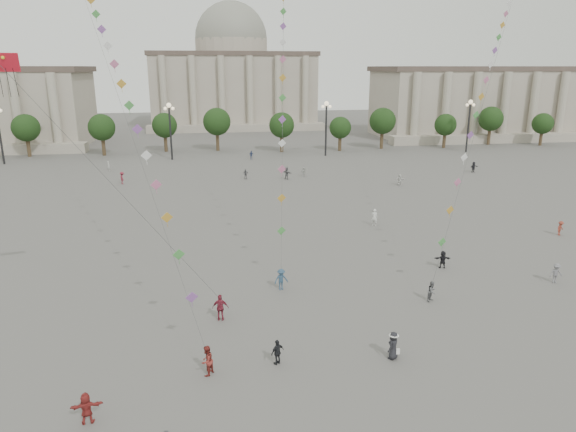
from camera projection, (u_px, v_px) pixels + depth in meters
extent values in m
plane|color=#4E4C49|center=(341.00, 335.00, 33.79)|extent=(360.00, 360.00, 0.00)
cube|color=#A29788|center=(530.00, 103.00, 132.85)|extent=(80.00, 22.00, 16.00)
cube|color=#50423A|center=(535.00, 69.00, 130.45)|extent=(81.60, 22.44, 1.20)
cube|color=#A29788|center=(559.00, 137.00, 122.47)|extent=(84.00, 4.00, 2.00)
cube|color=#A29788|center=(233.00, 91.00, 154.33)|extent=(46.00, 30.00, 20.00)
cube|color=#50423A|center=(232.00, 54.00, 151.37)|extent=(46.92, 30.60, 1.20)
cube|color=#A29788|center=(237.00, 128.00, 140.72)|extent=(48.30, 4.00, 2.00)
cylinder|color=#A29788|center=(232.00, 48.00, 150.84)|extent=(21.00, 21.00, 5.00)
sphere|color=gray|center=(231.00, 39.00, 150.15)|extent=(21.00, 21.00, 21.00)
cylinder|color=#3C2F1E|center=(34.00, 148.00, 101.05)|extent=(0.70, 0.70, 3.52)
sphere|color=black|center=(32.00, 129.00, 100.03)|extent=(5.12, 5.12, 5.12)
cylinder|color=#3C2F1E|center=(98.00, 146.00, 102.84)|extent=(0.70, 0.70, 3.52)
sphere|color=black|center=(96.00, 128.00, 101.81)|extent=(5.12, 5.12, 5.12)
cylinder|color=#3C2F1E|center=(159.00, 145.00, 104.62)|extent=(0.70, 0.70, 3.52)
sphere|color=black|center=(158.00, 127.00, 103.60)|extent=(5.12, 5.12, 5.12)
cylinder|color=#3C2F1E|center=(218.00, 143.00, 106.41)|extent=(0.70, 0.70, 3.52)
sphere|color=black|center=(218.00, 126.00, 105.38)|extent=(5.12, 5.12, 5.12)
cylinder|color=#3C2F1E|center=(276.00, 142.00, 108.19)|extent=(0.70, 0.70, 3.52)
sphere|color=black|center=(275.00, 125.00, 107.17)|extent=(5.12, 5.12, 5.12)
cylinder|color=#3C2F1E|center=(331.00, 141.00, 109.98)|extent=(0.70, 0.70, 3.52)
sphere|color=black|center=(331.00, 124.00, 108.95)|extent=(5.12, 5.12, 5.12)
cylinder|color=#3C2F1E|center=(385.00, 140.00, 111.76)|extent=(0.70, 0.70, 3.52)
sphere|color=black|center=(385.00, 123.00, 110.74)|extent=(5.12, 5.12, 5.12)
cylinder|color=#3C2F1E|center=(436.00, 139.00, 113.55)|extent=(0.70, 0.70, 3.52)
sphere|color=black|center=(438.00, 122.00, 112.52)|extent=(5.12, 5.12, 5.12)
cylinder|color=#3C2F1E|center=(487.00, 138.00, 115.33)|extent=(0.70, 0.70, 3.52)
sphere|color=black|center=(489.00, 121.00, 114.31)|extent=(5.12, 5.12, 5.12)
cylinder|color=#3C2F1E|center=(536.00, 136.00, 117.12)|extent=(0.70, 0.70, 3.52)
sphere|color=black|center=(538.00, 120.00, 116.09)|extent=(5.12, 5.12, 5.12)
cylinder|color=#262628|center=(0.00, 137.00, 92.11)|extent=(0.36, 0.36, 10.00)
sphere|color=#FFE5B2|center=(0.00, 110.00, 90.93)|extent=(0.60, 0.60, 0.60)
cylinder|color=#262628|center=(171.00, 133.00, 96.58)|extent=(0.36, 0.36, 10.00)
sphere|color=#FFE5B2|center=(169.00, 105.00, 95.12)|extent=(0.90, 0.90, 0.90)
sphere|color=#FFE5B2|center=(165.00, 109.00, 95.19)|extent=(0.60, 0.60, 0.60)
sphere|color=#FFE5B2|center=(173.00, 108.00, 95.40)|extent=(0.60, 0.60, 0.60)
cylinder|color=#262628|center=(326.00, 130.00, 101.04)|extent=(0.36, 0.36, 10.00)
sphere|color=#FFE5B2|center=(327.00, 104.00, 99.59)|extent=(0.90, 0.90, 0.90)
sphere|color=#FFE5B2|center=(323.00, 107.00, 99.65)|extent=(0.60, 0.60, 0.60)
sphere|color=#FFE5B2|center=(330.00, 107.00, 99.86)|extent=(0.60, 0.60, 0.60)
cylinder|color=#262628|center=(468.00, 128.00, 105.50)|extent=(0.36, 0.36, 10.00)
sphere|color=#FFE5B2|center=(471.00, 102.00, 104.05)|extent=(0.90, 0.90, 0.90)
sphere|color=#FFE5B2|center=(467.00, 105.00, 104.11)|extent=(0.60, 0.60, 0.60)
sphere|color=#FFE5B2|center=(474.00, 105.00, 104.32)|extent=(0.60, 0.60, 0.60)
imported|color=navy|center=(251.00, 155.00, 98.07)|extent=(1.01, 0.56, 1.64)
imported|color=black|center=(443.00, 259.00, 44.91)|extent=(1.51, 0.71, 1.57)
imported|color=beige|center=(304.00, 172.00, 82.60)|extent=(1.30, 1.35, 1.53)
imported|color=slate|center=(556.00, 273.00, 41.78)|extent=(1.10, 0.65, 1.68)
imported|color=silver|center=(400.00, 180.00, 76.47)|extent=(1.65, 0.87, 1.70)
imported|color=maroon|center=(560.00, 228.00, 53.67)|extent=(1.14, 0.96, 1.54)
imported|color=black|center=(474.00, 167.00, 85.89)|extent=(1.74, 1.06, 1.78)
imported|color=beige|center=(109.00, 166.00, 87.29)|extent=(0.60, 0.70, 1.61)
imported|color=slate|center=(287.00, 173.00, 80.60)|extent=(1.54, 1.76, 1.93)
imported|color=silver|center=(374.00, 217.00, 56.86)|extent=(0.85, 0.76, 1.94)
imported|color=#58585C|center=(245.00, 174.00, 80.75)|extent=(1.00, 0.60, 1.59)
imported|color=maroon|center=(122.00, 178.00, 77.24)|extent=(1.07, 1.38, 1.87)
imported|color=maroon|center=(221.00, 308.00, 35.54)|extent=(1.18, 0.64, 1.92)
imported|color=#9D2D2A|center=(86.00, 408.00, 25.24)|extent=(1.60, 0.69, 1.67)
imported|color=black|center=(278.00, 352.00, 30.30)|extent=(0.99, 0.82, 1.58)
imported|color=maroon|center=(207.00, 361.00, 29.20)|extent=(1.07, 1.12, 1.81)
imported|color=navy|center=(281.00, 279.00, 40.48)|extent=(1.25, 0.89, 1.75)
imported|color=#595A5D|center=(432.00, 291.00, 38.53)|extent=(0.97, 0.94, 1.57)
imported|color=black|center=(393.00, 346.00, 30.84)|extent=(1.01, 0.98, 1.76)
cone|color=white|center=(394.00, 334.00, 30.64)|extent=(0.52, 0.52, 0.14)
cylinder|color=white|center=(394.00, 335.00, 30.65)|extent=(0.60, 0.60, 0.02)
cube|color=white|center=(398.00, 351.00, 30.83)|extent=(0.22, 0.10, 0.35)
cube|color=#202DAD|center=(3.00, 58.00, 28.43)|extent=(0.38, 0.27, 0.34)
sphere|color=yellow|center=(3.00, 58.00, 28.39)|extent=(0.20, 0.20, 0.20)
cylinder|color=#3F3F3F|center=(121.00, 193.00, 31.92)|extent=(0.02, 0.02, 19.58)
cylinder|color=#3F3F3F|center=(96.00, 31.00, 47.52)|extent=(0.02, 0.02, 67.43)
cube|color=#8D53A6|center=(192.00, 297.00, 30.25)|extent=(0.76, 0.25, 0.76)
cube|color=#489A47|center=(179.00, 254.00, 31.60)|extent=(0.76, 0.25, 0.76)
cube|color=gold|center=(167.00, 217.00, 33.00)|extent=(0.76, 0.25, 0.76)
cube|color=#C66892|center=(156.00, 185.00, 34.42)|extent=(0.76, 0.25, 0.76)
cube|color=white|center=(146.00, 155.00, 35.86)|extent=(0.76, 0.25, 0.76)
cube|color=#8D53A6|center=(137.00, 129.00, 37.31)|extent=(0.76, 0.25, 0.76)
cube|color=#489A47|center=(129.00, 105.00, 38.77)|extent=(0.76, 0.25, 0.76)
cube|color=gold|center=(121.00, 84.00, 40.24)|extent=(0.76, 0.25, 0.76)
cube|color=#C66892|center=(114.00, 64.00, 41.72)|extent=(0.76, 0.25, 0.76)
cube|color=white|center=(108.00, 46.00, 43.21)|extent=(0.76, 0.25, 0.76)
cube|color=#8D53A6|center=(102.00, 29.00, 44.70)|extent=(0.76, 0.25, 0.76)
cube|color=#489A47|center=(96.00, 14.00, 46.20)|extent=(0.76, 0.25, 0.76)
cube|color=gold|center=(91.00, 0.00, 47.70)|extent=(0.76, 0.25, 0.76)
cube|color=#489A47|center=(281.00, 231.00, 41.44)|extent=(0.76, 0.25, 0.76)
cube|color=gold|center=(282.00, 198.00, 42.73)|extent=(0.76, 0.25, 0.76)
cube|color=#C66892|center=(282.00, 169.00, 44.07)|extent=(0.76, 0.25, 0.76)
cube|color=white|center=(282.00, 143.00, 45.43)|extent=(0.76, 0.25, 0.76)
cube|color=#8D53A6|center=(282.00, 119.00, 46.82)|extent=(0.76, 0.25, 0.76)
cube|color=#489A47|center=(282.00, 98.00, 48.22)|extent=(0.76, 0.25, 0.76)
cube|color=gold|center=(283.00, 78.00, 49.64)|extent=(0.76, 0.25, 0.76)
cube|color=#C66892|center=(283.00, 59.00, 51.06)|extent=(0.76, 0.25, 0.76)
cube|color=white|center=(283.00, 42.00, 52.49)|extent=(0.76, 0.25, 0.76)
cube|color=#8D53A6|center=(283.00, 26.00, 53.94)|extent=(0.76, 0.25, 0.76)
cube|color=#489A47|center=(283.00, 11.00, 55.39)|extent=(0.76, 0.25, 0.76)
cylinder|color=#3F3F3F|center=(497.00, 55.00, 57.37)|extent=(0.02, 0.02, 64.90)
cube|color=#489A47|center=(442.00, 242.00, 39.81)|extent=(0.76, 0.25, 0.76)
cube|color=gold|center=(450.00, 210.00, 41.42)|extent=(0.76, 0.25, 0.76)
cube|color=#C66892|center=(458.00, 182.00, 43.08)|extent=(0.76, 0.25, 0.76)
cube|color=white|center=(464.00, 157.00, 44.76)|extent=(0.76, 0.25, 0.76)
cube|color=#8D53A6|center=(470.00, 135.00, 46.45)|extent=(0.76, 0.25, 0.76)
cube|color=#489A47|center=(476.00, 115.00, 48.16)|extent=(0.76, 0.25, 0.76)
cube|color=gold|center=(481.00, 97.00, 49.89)|extent=(0.76, 0.25, 0.76)
cube|color=#C66892|center=(486.00, 80.00, 51.62)|extent=(0.76, 0.25, 0.76)
cube|color=white|center=(491.00, 64.00, 53.36)|extent=(0.76, 0.25, 0.76)
cube|color=#8D53A6|center=(495.00, 50.00, 55.10)|extent=(0.76, 0.25, 0.76)
cube|color=#489A47|center=(499.00, 37.00, 56.85)|extent=(0.76, 0.25, 0.76)
cube|color=gold|center=(503.00, 25.00, 58.61)|extent=(0.76, 0.25, 0.76)
cube|color=#C66892|center=(506.00, 14.00, 60.37)|extent=(0.76, 0.25, 0.76)
cube|color=white|center=(509.00, 3.00, 62.14)|extent=(0.76, 0.25, 0.76)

